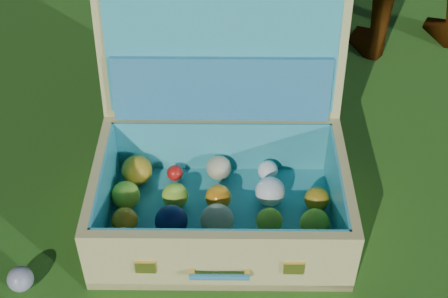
% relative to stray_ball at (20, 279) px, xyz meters
% --- Properties ---
extents(ground, '(60.00, 60.00, 0.00)m').
position_rel_stray_ball_xyz_m(ground, '(0.54, 0.11, -0.03)').
color(ground, '#215114').
rests_on(ground, ground).
extents(stray_ball, '(0.06, 0.06, 0.06)m').
position_rel_stray_ball_xyz_m(stray_ball, '(0.00, 0.00, 0.00)').
color(stray_ball, teal).
rests_on(stray_ball, ground).
extents(suitcase, '(0.66, 0.56, 0.59)m').
position_rel_stray_ball_xyz_m(suitcase, '(0.43, 0.32, 0.14)').
color(suitcase, '#CDC06E').
rests_on(suitcase, ground).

